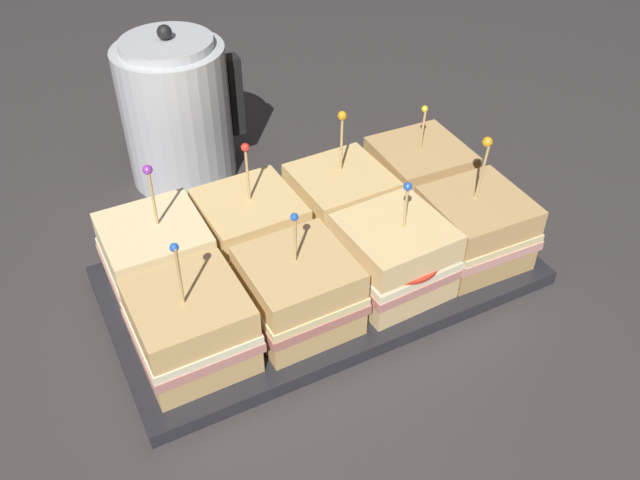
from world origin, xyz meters
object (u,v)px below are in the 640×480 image
object	(u,v)px
sandwich_front_center_right	(394,257)
serving_platter	(320,275)
sandwich_back_far_left	(158,258)
sandwich_back_center_right	(341,202)
sandwich_front_center_left	(299,291)
sandwich_back_center_left	(251,229)
kettle_steel	(177,112)
sandwich_back_far_right	(419,177)
sandwich_front_far_right	(475,228)
sandwich_front_far_left	(191,327)

from	to	relation	value
sandwich_front_center_right	serving_platter	bearing A→B (deg)	134.83
sandwich_back_far_left	sandwich_back_center_right	bearing A→B (deg)	-0.27
sandwich_front_center_left	sandwich_back_center_left	world-z (taller)	sandwich_back_center_left
sandwich_front_center_left	serving_platter	bearing A→B (deg)	46.73
sandwich_back_center_right	kettle_steel	bearing A→B (deg)	118.13
sandwich_back_center_left	kettle_steel	xyz separation A→B (m)	(-0.01, 0.24, 0.04)
sandwich_back_far_right	kettle_steel	world-z (taller)	kettle_steel
sandwich_front_center_left	sandwich_back_center_right	xyz separation A→B (m)	(0.12, 0.12, 0.00)
kettle_steel	sandwich_back_far_left	bearing A→B (deg)	-114.09
serving_platter	sandwich_back_center_right	world-z (taller)	sandwich_back_center_right
sandwich_front_far_right	sandwich_front_far_left	bearing A→B (deg)	179.47
sandwich_back_far_left	sandwich_back_center_left	distance (m)	0.12
sandwich_front_far_left	sandwich_back_center_right	size ratio (longest dim) A/B	0.97
serving_platter	sandwich_front_far_left	world-z (taller)	sandwich_front_far_left
serving_platter	sandwich_back_center_left	bearing A→B (deg)	135.32
sandwich_front_far_left	sandwich_back_center_right	distance (m)	0.27
sandwich_front_far_right	sandwich_back_center_left	xyz separation A→B (m)	(-0.24, 0.12, -0.00)
serving_platter	sandwich_back_center_right	size ratio (longest dim) A/B	3.01
sandwich_front_center_left	kettle_steel	xyz separation A→B (m)	(-0.01, 0.37, 0.04)
sandwich_back_center_left	sandwich_front_far_right	bearing A→B (deg)	-27.09
serving_platter	sandwich_front_far_right	xyz separation A→B (m)	(0.18, -0.06, 0.05)
sandwich_front_center_right	sandwich_back_far_right	xyz separation A→B (m)	(0.12, 0.12, -0.00)
sandwich_back_far_right	sandwich_front_center_left	bearing A→B (deg)	-152.98
sandwich_back_far_right	kettle_steel	distance (m)	0.35
sandwich_front_far_right	sandwich_back_far_left	size ratio (longest dim) A/B	1.00
serving_platter	sandwich_back_far_left	xyz separation A→B (m)	(-0.18, 0.06, 0.05)
sandwich_front_far_left	sandwich_back_center_right	bearing A→B (deg)	26.16
sandwich_back_center_right	sandwich_back_center_left	bearing A→B (deg)	178.76
sandwich_front_far_left	sandwich_front_far_right	xyz separation A→B (m)	(0.36, -0.00, 0.00)
sandwich_front_center_right	sandwich_back_center_right	size ratio (longest dim) A/B	0.89
sandwich_back_center_left	serving_platter	bearing A→B (deg)	-44.68
sandwich_front_center_right	sandwich_front_far_right	xyz separation A→B (m)	(0.12, 0.00, -0.00)
serving_platter	sandwich_back_far_left	bearing A→B (deg)	161.38
sandwich_front_center_left	sandwich_back_center_left	distance (m)	0.13
serving_platter	kettle_steel	world-z (taller)	kettle_steel
sandwich_front_center_right	sandwich_back_far_right	size ratio (longest dim) A/B	0.98
sandwich_front_center_left	sandwich_back_far_right	world-z (taller)	sandwich_back_far_right
serving_platter	sandwich_back_far_right	world-z (taller)	sandwich_back_far_right
sandwich_back_far_right	kettle_steel	xyz separation A→B (m)	(-0.25, 0.25, 0.04)
sandwich_front_center_left	sandwich_back_center_right	distance (m)	0.17
sandwich_front_center_right	kettle_steel	size ratio (longest dim) A/B	0.65
sandwich_back_far_left	sandwich_back_far_right	bearing A→B (deg)	-0.21
sandwich_back_far_right	kettle_steel	bearing A→B (deg)	135.55
sandwich_back_far_left	kettle_steel	size ratio (longest dim) A/B	0.73
sandwich_front_far_left	sandwich_front_center_left	distance (m)	0.12
sandwich_back_center_left	kettle_steel	size ratio (longest dim) A/B	0.71
sandwich_back_center_left	sandwich_front_center_left	bearing A→B (deg)	-88.16
sandwich_front_far_right	sandwich_front_center_left	bearing A→B (deg)	-179.99
serving_platter	sandwich_back_far_right	xyz separation A→B (m)	(0.18, 0.06, 0.05)
sandwich_back_center_right	serving_platter	bearing A→B (deg)	-135.59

